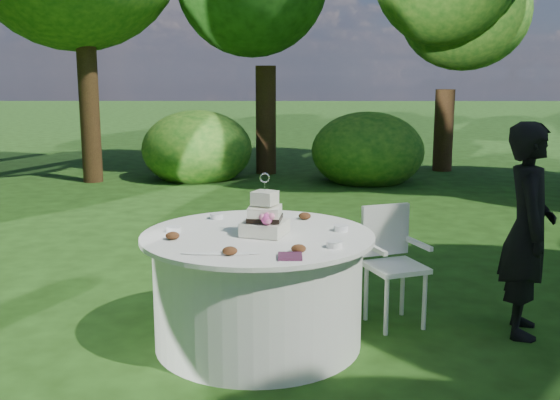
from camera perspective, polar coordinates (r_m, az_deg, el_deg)
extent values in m
plane|color=#19330E|center=(4.62, -1.90, -12.26)|extent=(80.00, 80.00, 0.00)
cube|color=#4D213C|center=(3.81, 0.88, -4.93)|extent=(0.14, 0.14, 0.02)
ellipsoid|color=white|center=(3.90, -5.23, -4.64)|extent=(0.48, 0.07, 0.01)
imported|color=black|center=(4.87, 20.77, -2.46)|extent=(0.49, 0.62, 1.51)
cylinder|color=silver|center=(4.49, -1.93, -7.92)|extent=(1.40, 1.40, 0.74)
cylinder|color=white|center=(4.38, -1.97, -3.15)|extent=(1.56, 1.56, 0.03)
cube|color=white|center=(4.33, -1.33, -2.42)|extent=(0.34, 0.34, 0.09)
cube|color=white|center=(4.31, -1.33, -1.13)|extent=(0.23, 0.23, 0.09)
cube|color=silver|center=(4.29, -1.34, 0.18)|extent=(0.19, 0.19, 0.09)
cube|color=black|center=(4.32, -1.33, -1.58)|extent=(0.24, 0.24, 0.03)
sphere|color=#E1429E|center=(4.19, -1.16, -1.68)|extent=(0.07, 0.07, 0.07)
cylinder|color=silver|center=(4.27, -1.34, 1.17)|extent=(0.01, 0.01, 0.05)
torus|color=silver|center=(4.26, -1.35, 1.96)|extent=(0.07, 0.02, 0.07)
cube|color=white|center=(4.85, 10.05, -5.78)|extent=(0.49, 0.49, 0.04)
cube|color=silver|center=(4.93, 9.14, -2.57)|extent=(0.37, 0.17, 0.38)
cylinder|color=white|center=(4.72, 9.24, -9.16)|extent=(0.03, 0.03, 0.42)
cylinder|color=silver|center=(4.87, 12.46, -8.64)|extent=(0.03, 0.03, 0.42)
cylinder|color=white|center=(4.97, 7.50, -8.04)|extent=(0.03, 0.03, 0.42)
cylinder|color=silver|center=(5.12, 10.61, -7.59)|extent=(0.03, 0.03, 0.42)
cube|color=silver|center=(4.72, 8.19, -4.17)|extent=(0.15, 0.34, 0.03)
cube|color=white|center=(4.90, 11.96, -3.74)|extent=(0.15, 0.34, 0.03)
cylinder|color=white|center=(4.47, -9.24, -2.53)|extent=(0.10, 0.10, 0.04)
cylinder|color=white|center=(4.46, 5.33, -2.45)|extent=(0.10, 0.10, 0.04)
cylinder|color=white|center=(4.04, 4.78, -3.88)|extent=(0.10, 0.10, 0.04)
cylinder|color=white|center=(4.84, -5.55, -1.40)|extent=(0.10, 0.10, 0.04)
ellipsoid|color=#562D16|center=(4.81, 2.17, -1.39)|extent=(0.09, 0.09, 0.05)
ellipsoid|color=#562D16|center=(4.28, -9.34, -3.08)|extent=(0.09, 0.09, 0.05)
ellipsoid|color=#562D16|center=(3.92, 1.63, -4.25)|extent=(0.09, 0.09, 0.05)
ellipsoid|color=#562D16|center=(3.88, -4.39, -4.44)|extent=(0.09, 0.09, 0.05)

